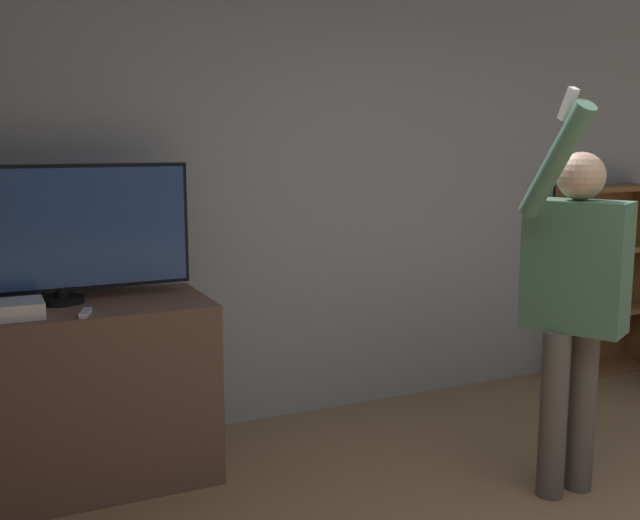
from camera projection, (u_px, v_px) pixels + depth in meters
name	position (u px, v px, depth m)	size (l,w,h in m)	color
wall_back	(358.00, 196.00, 4.71)	(7.17, 0.06, 2.70)	#9EA3A8
tv_ledge	(69.00, 397.00, 3.68)	(1.38, 0.66, 0.91)	brown
television	(58.00, 231.00, 3.61)	(1.28, 0.22, 0.68)	black
game_console	(14.00, 309.00, 3.37)	(0.25, 0.22, 0.07)	white
remote_loose	(85.00, 313.00, 3.42)	(0.08, 0.14, 0.02)	white
bookshelf	(597.00, 283.00, 5.45)	(0.80, 0.28, 1.38)	brown
person	(575.00, 291.00, 3.50)	(0.60, 0.57, 1.92)	#56514C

